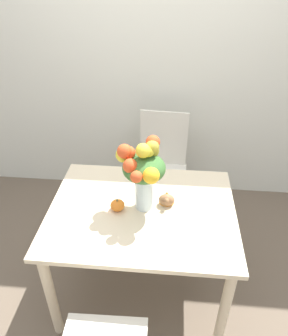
{
  "coord_description": "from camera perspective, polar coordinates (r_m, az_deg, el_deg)",
  "views": [
    {
      "loc": [
        0.15,
        -1.49,
        2.06
      ],
      "look_at": [
        0.01,
        0.03,
        1.02
      ],
      "focal_mm": 35.0,
      "sensor_mm": 36.0,
      "label": 1
    }
  ],
  "objects": [
    {
      "name": "ground_plane",
      "position": [
        2.55,
        -0.3,
        -19.66
      ],
      "size": [
        12.0,
        12.0,
        0.0
      ],
      "primitive_type": "plane",
      "color": "brown"
    },
    {
      "name": "dining_chair_near_window",
      "position": [
        2.79,
        3.02,
        0.08
      ],
      "size": [
        0.45,
        0.45,
        0.95
      ],
      "rotation": [
        0.0,
        0.0,
        -0.07
      ],
      "color": "silver",
      "rests_on": "ground_plane"
    },
    {
      "name": "dining_table",
      "position": [
        2.07,
        -0.35,
        -9.4
      ],
      "size": [
        1.13,
        0.88,
        0.74
      ],
      "color": "beige",
      "rests_on": "ground_plane"
    },
    {
      "name": "wall_back",
      "position": [
        2.83,
        2.19,
        19.74
      ],
      "size": [
        8.0,
        0.06,
        2.7
      ],
      "color": "silver",
      "rests_on": "ground_plane"
    },
    {
      "name": "turkey_figurine",
      "position": [
        2.02,
        3.98,
        -5.26
      ],
      "size": [
        0.1,
        0.13,
        0.08
      ],
      "color": "#936642",
      "rests_on": "dining_table"
    },
    {
      "name": "flower_vase",
      "position": [
        1.85,
        -0.24,
        -0.33
      ],
      "size": [
        0.29,
        0.3,
        0.46
      ],
      "color": "silver",
      "rests_on": "dining_table"
    },
    {
      "name": "pumpkin",
      "position": [
        1.98,
        -4.64,
        -6.48
      ],
      "size": [
        0.09,
        0.09,
        0.08
      ],
      "color": "orange",
      "rests_on": "dining_table"
    }
  ]
}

